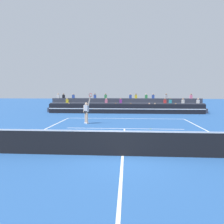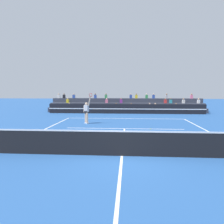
{
  "view_description": "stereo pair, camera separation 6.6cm",
  "coord_description": "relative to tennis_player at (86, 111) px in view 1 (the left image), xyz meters",
  "views": [
    {
      "loc": [
        0.17,
        -8.77,
        2.7
      ],
      "look_at": [
        -0.93,
        7.14,
        1.1
      ],
      "focal_mm": 35.0,
      "sensor_mm": 36.0,
      "label": 1
    },
    {
      "loc": [
        0.23,
        -8.77,
        2.7
      ],
      "look_at": [
        -0.93,
        7.14,
        1.1
      ],
      "focal_mm": 35.0,
      "sensor_mm": 36.0,
      "label": 2
    }
  ],
  "objects": [
    {
      "name": "tennis_player",
      "position": [
        0.0,
        0.0,
        0.0
      ],
      "size": [
        0.81,
        0.55,
        2.5
      ],
      "color": "beige",
      "rests_on": "ground"
    },
    {
      "name": "tennis_ball",
      "position": [
        4.9,
        -2.31,
        -0.96
      ],
      "size": [
        0.07,
        0.07,
        0.07
      ],
      "primitive_type": "sphere",
      "color": "#C6DB33",
      "rests_on": "ground"
    },
    {
      "name": "sponsor_banner_wall",
      "position": [
        3.1,
        7.79,
        -0.44
      ],
      "size": [
        18.0,
        0.26,
        1.1
      ],
      "color": "black",
      "rests_on": "ground"
    },
    {
      "name": "bleacher_stand",
      "position": [
        3.1,
        10.33,
        -0.34
      ],
      "size": [
        19.12,
        2.85,
        2.28
      ],
      "color": "#383D4C",
      "rests_on": "ground"
    },
    {
      "name": "ground_plane",
      "position": [
        3.1,
        -8.55,
        -0.99
      ],
      "size": [
        120.0,
        120.0,
        0.0
      ],
      "primitive_type": "plane",
      "color": "#285699"
    },
    {
      "name": "court_lines",
      "position": [
        3.1,
        -8.55,
        -0.99
      ],
      "size": [
        11.1,
        23.9,
        0.01
      ],
      "color": "white",
      "rests_on": "ground"
    },
    {
      "name": "tennis_net",
      "position": [
        3.1,
        -8.55,
        -0.45
      ],
      "size": [
        12.0,
        0.1,
        1.1
      ],
      "color": "black",
      "rests_on": "ground"
    }
  ]
}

